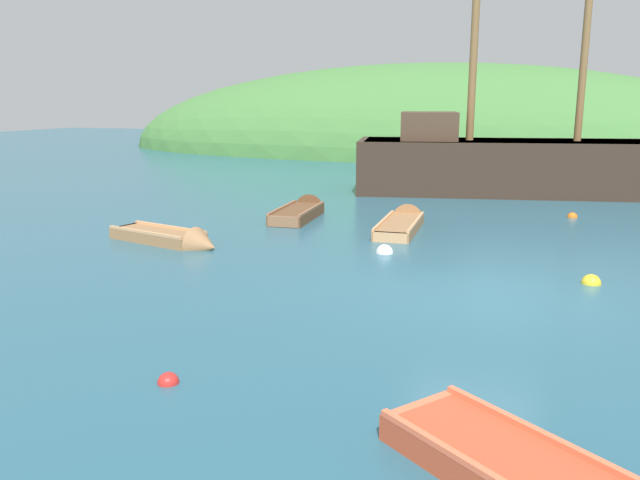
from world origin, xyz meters
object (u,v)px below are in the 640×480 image
buoy_red (168,383)px  buoy_white (385,253)px  rowboat_portside (403,224)px  rowboat_outer_left (172,240)px  buoy_yellow (591,284)px  rowboat_center (302,213)px  buoy_orange (572,217)px  sailing_ship (512,173)px

buoy_red → buoy_white: size_ratio=0.68×
rowboat_portside → buoy_red: (-0.70, -11.42, -0.08)m
rowboat_outer_left → buoy_yellow: bearing=12.2°
rowboat_center → buoy_red: rowboat_center is taller
rowboat_portside → buoy_orange: bearing=-57.6°
buoy_orange → buoy_red: buoy_orange is taller
rowboat_center → rowboat_portside: bearing=-105.7°
rowboat_outer_left → buoy_red: rowboat_outer_left is taller
buoy_red → buoy_yellow: bearing=51.1°
rowboat_outer_left → rowboat_portside: bearing=52.9°
sailing_ship → rowboat_center: (-6.04, -7.75, -0.71)m
sailing_ship → buoy_yellow: 13.22m
buoy_red → buoy_yellow: buoy_yellow is taller
rowboat_portside → rowboat_center: bearing=75.3°
rowboat_portside → buoy_white: bearing=-178.7°
rowboat_outer_left → buoy_orange: rowboat_outer_left is taller
buoy_orange → buoy_white: buoy_white is taller
rowboat_center → buoy_yellow: (8.30, -5.24, -0.11)m
sailing_ship → rowboat_outer_left: sailing_ship is taller
rowboat_center → buoy_yellow: bearing=-126.4°
rowboat_portside → rowboat_center: 3.52m
rowboat_portside → buoy_orange: 5.84m
rowboat_outer_left → buoy_orange: bearing=51.5°
buoy_red → buoy_white: 8.14m
sailing_ship → rowboat_portside: bearing=-118.4°
rowboat_portside → buoy_yellow: rowboat_portside is taller
rowboat_portside → buoy_yellow: 6.64m
sailing_ship → buoy_yellow: (2.26, -13.00, -0.82)m
rowboat_outer_left → rowboat_center: rowboat_center is taller
sailing_ship → buoy_white: 12.05m
sailing_ship → rowboat_outer_left: (-7.80, -12.61, -0.73)m
buoy_yellow → rowboat_portside: bearing=136.9°
rowboat_portside → buoy_white: size_ratio=9.14×
sailing_ship → buoy_white: size_ratio=35.62×
rowboat_outer_left → rowboat_center: size_ratio=1.00×
buoy_white → buoy_orange: bearing=56.2°
sailing_ship → buoy_yellow: bearing=-91.5°
buoy_white → rowboat_outer_left: bearing=-171.5°
buoy_red → rowboat_portside: bearing=86.5°
buoy_red → buoy_white: (0.96, 8.08, 0.00)m
sailing_ship → buoy_red: bearing=-110.8°
sailing_ship → rowboat_center: size_ratio=4.33×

